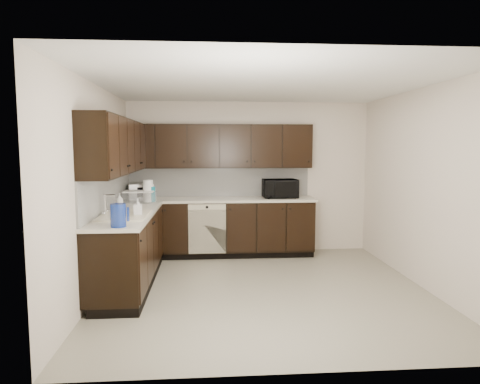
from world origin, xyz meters
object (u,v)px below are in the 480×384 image
at_px(sink, 124,221).
at_px(blue_pitcher, 118,215).
at_px(storage_bin, 139,197).
at_px(toaster_oven, 141,191).
at_px(microwave, 280,189).

bearing_deg(sink, blue_pitcher, -83.61).
bearing_deg(storage_bin, toaster_oven, 95.64).
distance_m(microwave, toaster_oven, 2.23).
height_order(toaster_oven, blue_pitcher, blue_pitcher).
xyz_separation_m(microwave, toaster_oven, (-2.23, 0.04, -0.03)).
distance_m(storage_bin, blue_pitcher, 1.98).
relative_size(toaster_oven, storage_bin, 0.90).
distance_m(sink, storage_bin, 1.29).
height_order(toaster_oven, storage_bin, toaster_oven).
bearing_deg(microwave, sink, -145.09).
bearing_deg(blue_pitcher, toaster_oven, 84.53).
relative_size(sink, microwave, 1.51).
height_order(sink, storage_bin, sink).
height_order(sink, microwave, microwave).
bearing_deg(blue_pitcher, sink, 87.47).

